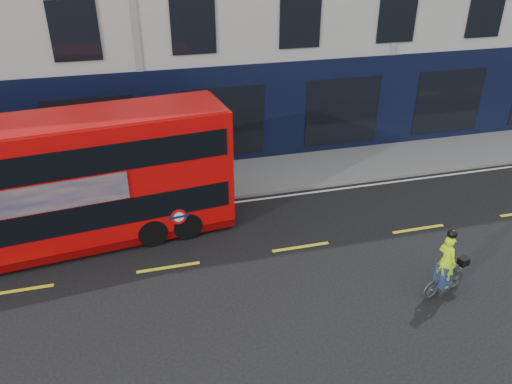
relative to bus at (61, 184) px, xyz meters
name	(u,v)px	position (x,y,z in m)	size (l,w,h in m)	color
ground	(174,301)	(2.69, -3.52, -2.05)	(120.00, 120.00, 0.00)	black
pavement	(154,187)	(2.69, 2.98, -1.99)	(60.00, 3.00, 0.12)	slate
kerb	(158,206)	(2.69, 1.48, -1.98)	(60.00, 0.12, 0.13)	slate
road_edge_line	(158,212)	(2.69, 1.18, -2.04)	(58.00, 0.10, 0.01)	silver
lane_dashes	(168,267)	(2.69, -2.02, -2.04)	(58.00, 0.12, 0.01)	yellow
bus	(61,184)	(0.00, 0.00, 0.00)	(10.09, 3.34, 3.99)	red
cyclist	(445,272)	(9.59, -5.00, -1.37)	(1.51, 0.75, 2.01)	#4D5152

